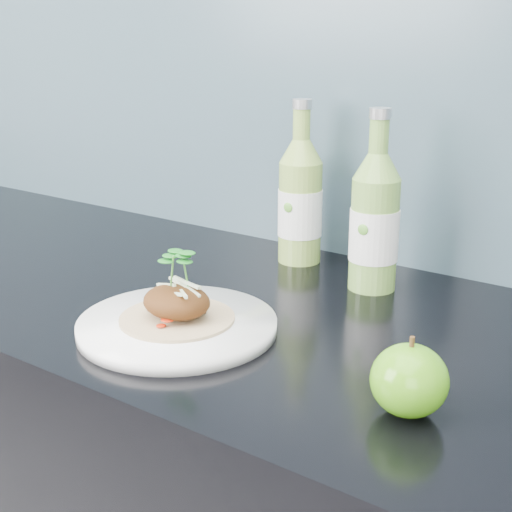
# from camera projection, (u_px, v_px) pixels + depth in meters

# --- Properties ---
(subway_backsplash) EXTENTS (4.00, 0.02, 0.70)m
(subway_backsplash) POSITION_uv_depth(u_px,v_px,m) (402.00, 41.00, 1.07)
(subway_backsplash) COLOR #6E98AD
(subway_backsplash) RESTS_ON kitchen_counter
(dinner_plate) EXTENTS (0.33, 0.33, 0.02)m
(dinner_plate) POSITION_uv_depth(u_px,v_px,m) (177.00, 325.00, 0.90)
(dinner_plate) COLOR white
(dinner_plate) RESTS_ON kitchen_counter
(pork_taco) EXTENTS (0.15, 0.15, 0.10)m
(pork_taco) POSITION_uv_depth(u_px,v_px,m) (176.00, 299.00, 0.89)
(pork_taco) COLOR tan
(pork_taco) RESTS_ON dinner_plate
(green_apple) EXTENTS (0.09, 0.09, 0.08)m
(green_apple) POSITION_uv_depth(u_px,v_px,m) (409.00, 380.00, 0.70)
(green_apple) COLOR #418E0F
(green_apple) RESTS_ON kitchen_counter
(cider_bottle_left) EXTENTS (0.09, 0.09, 0.26)m
(cider_bottle_left) POSITION_uv_depth(u_px,v_px,m) (300.00, 202.00, 1.15)
(cider_bottle_left) COLOR #88AC47
(cider_bottle_left) RESTS_ON kitchen_counter
(cider_bottle_right) EXTENTS (0.08, 0.08, 0.26)m
(cider_bottle_right) POSITION_uv_depth(u_px,v_px,m) (375.00, 223.00, 1.03)
(cider_bottle_right) COLOR #74A645
(cider_bottle_right) RESTS_ON kitchen_counter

